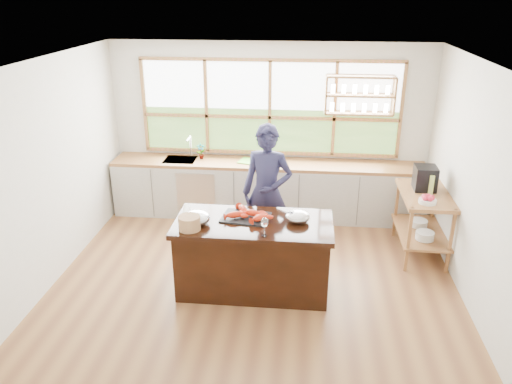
# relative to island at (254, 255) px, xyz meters

# --- Properties ---
(ground_plane) EXTENTS (5.00, 5.00, 0.00)m
(ground_plane) POSITION_rel_island_xyz_m (0.00, 0.20, -0.45)
(ground_plane) COLOR #906035
(room_shell) EXTENTS (5.02, 4.52, 2.71)m
(room_shell) POSITION_rel_island_xyz_m (0.02, 0.71, 1.30)
(room_shell) COLOR silver
(room_shell) RESTS_ON ground_plane
(back_counter) EXTENTS (4.90, 0.63, 0.90)m
(back_counter) POSITION_rel_island_xyz_m (-0.02, 2.14, 0.00)
(back_counter) COLOR beige
(back_counter) RESTS_ON ground_plane
(right_shelf_unit) EXTENTS (0.62, 1.10, 0.90)m
(right_shelf_unit) POSITION_rel_island_xyz_m (2.19, 1.09, 0.15)
(right_shelf_unit) COLOR brown
(right_shelf_unit) RESTS_ON ground_plane
(island) EXTENTS (1.85, 0.90, 0.90)m
(island) POSITION_rel_island_xyz_m (0.00, 0.00, 0.00)
(island) COLOR black
(island) RESTS_ON ground_plane
(cook) EXTENTS (0.74, 0.55, 1.84)m
(cook) POSITION_rel_island_xyz_m (0.09, 0.85, 0.47)
(cook) COLOR #1E1E3D
(cook) RESTS_ON ground_plane
(potted_plant) EXTENTS (0.16, 0.14, 0.25)m
(potted_plant) POSITION_rel_island_xyz_m (-1.07, 2.20, 0.57)
(potted_plant) COLOR slate
(potted_plant) RESTS_ON back_counter
(cutting_board) EXTENTS (0.46, 0.39, 0.01)m
(cutting_board) POSITION_rel_island_xyz_m (-0.25, 2.14, 0.45)
(cutting_board) COLOR #5BB733
(cutting_board) RESTS_ON back_counter
(espresso_machine) EXTENTS (0.29, 0.31, 0.32)m
(espresso_machine) POSITION_rel_island_xyz_m (2.19, 1.24, 0.61)
(espresso_machine) COLOR black
(espresso_machine) RESTS_ON right_shelf_unit
(wine_bottle) EXTENTS (0.08, 0.08, 0.26)m
(wine_bottle) POSITION_rel_island_xyz_m (2.24, 1.07, 0.58)
(wine_bottle) COLOR #B3C65D
(wine_bottle) RESTS_ON right_shelf_unit
(fruit_bowl) EXTENTS (0.22, 0.22, 0.11)m
(fruit_bowl) POSITION_rel_island_xyz_m (2.14, 0.77, 0.49)
(fruit_bowl) COLOR silver
(fruit_bowl) RESTS_ON right_shelf_unit
(slate_board) EXTENTS (0.60, 0.47, 0.02)m
(slate_board) POSITION_rel_island_xyz_m (-0.10, 0.09, 0.45)
(slate_board) COLOR black
(slate_board) RESTS_ON island
(lobster_pile) EXTENTS (0.52, 0.44, 0.08)m
(lobster_pile) POSITION_rel_island_xyz_m (-0.08, 0.09, 0.50)
(lobster_pile) COLOR #CD4013
(lobster_pile) RESTS_ON slate_board
(mixing_bowl_left) EXTENTS (0.33, 0.33, 0.16)m
(mixing_bowl_left) POSITION_rel_island_xyz_m (-0.65, -0.11, 0.52)
(mixing_bowl_left) COLOR #AEB0B5
(mixing_bowl_left) RESTS_ON island
(mixing_bowl_right) EXTENTS (0.29, 0.29, 0.14)m
(mixing_bowl_right) POSITION_rel_island_xyz_m (0.51, 0.06, 0.51)
(mixing_bowl_right) COLOR #AEB0B5
(mixing_bowl_right) RESTS_ON island
(wine_glass) EXTENTS (0.08, 0.08, 0.22)m
(wine_glass) POSITION_rel_island_xyz_m (0.16, -0.35, 0.61)
(wine_glass) COLOR white
(wine_glass) RESTS_ON island
(wicker_basket) EXTENTS (0.25, 0.25, 0.16)m
(wicker_basket) POSITION_rel_island_xyz_m (-0.70, -0.26, 0.53)
(wicker_basket) COLOR tan
(wicker_basket) RESTS_ON island
(parchment_roll) EXTENTS (0.12, 0.31, 0.08)m
(parchment_roll) POSITION_rel_island_xyz_m (-0.83, 0.10, 0.49)
(parchment_roll) COLOR silver
(parchment_roll) RESTS_ON island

